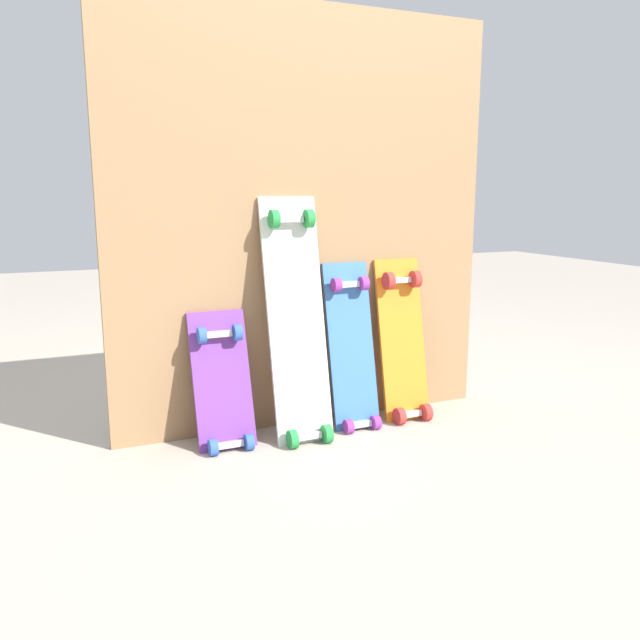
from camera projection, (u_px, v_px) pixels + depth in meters
ground_plane at (313, 425)px, 2.60m from camera, size 12.00×12.00×0.00m
plywood_wall_panel at (306, 223)px, 2.50m from camera, size 1.55×0.04×1.61m
skateboard_purple at (223, 389)px, 2.36m from camera, size 0.21×0.22×0.56m
skateboard_white at (297, 328)px, 2.42m from camera, size 0.22×0.28×0.97m
skateboard_blue at (352, 354)px, 2.56m from camera, size 0.19×0.22×0.72m
skateboard_orange at (403, 347)px, 2.65m from camera, size 0.20×0.21×0.72m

